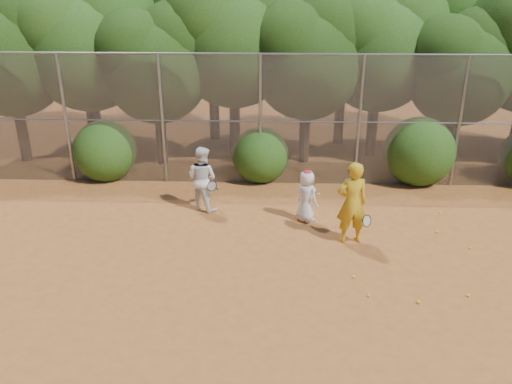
{
  "coord_description": "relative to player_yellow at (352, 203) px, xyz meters",
  "views": [
    {
      "loc": [
        -0.59,
        -8.86,
        5.74
      ],
      "look_at": [
        -1.0,
        2.5,
        1.1
      ],
      "focal_mm": 35.0,
      "sensor_mm": 36.0,
      "label": 1
    }
  ],
  "objects": [
    {
      "name": "ball_2",
      "position": [
        1.01,
        -2.59,
        -0.99
      ],
      "size": [
        0.07,
        0.07,
        0.07
      ],
      "primitive_type": "sphere",
      "color": "#BFD226",
      "rests_on": "ground"
    },
    {
      "name": "player_yellow",
      "position": [
        0.0,
        0.0,
        0.0
      ],
      "size": [
        0.91,
        0.64,
        2.05
      ],
      "rotation": [
        0.0,
        0.0,
        3.31
      ],
      "color": "gold",
      "rests_on": "ground"
    },
    {
      "name": "ball_1",
      "position": [
        2.29,
        0.53,
        -0.99
      ],
      "size": [
        0.07,
        0.07,
        0.07
      ],
      "primitive_type": "sphere",
      "color": "#BFD226",
      "rests_on": "ground"
    },
    {
      "name": "bush_2",
      "position": [
        2.7,
        4.22,
        0.08
      ],
      "size": [
        2.2,
        2.2,
        2.2
      ],
      "primitive_type": "sphere",
      "color": "#204411",
      "rests_on": "ground"
    },
    {
      "name": "tree_0",
      "position": [
        -10.74,
        5.95,
        2.91
      ],
      "size": [
        4.38,
        3.81,
        6.0
      ],
      "color": "black",
      "rests_on": "ground"
    },
    {
      "name": "tree_5",
      "position": [
        1.76,
        6.96,
        3.03
      ],
      "size": [
        4.51,
        3.92,
        6.17
      ],
      "color": "black",
      "rests_on": "ground"
    },
    {
      "name": "player_teen",
      "position": [
        -1.0,
        1.14,
        -0.31
      ],
      "size": [
        0.8,
        0.8,
        1.43
      ],
      "rotation": [
        0.0,
        0.0,
        2.37
      ],
      "color": "silver",
      "rests_on": "ground"
    },
    {
      "name": "tree_4",
      "position": [
        -0.74,
        6.15,
        2.74
      ],
      "size": [
        4.19,
        3.64,
        5.73
      ],
      "color": "black",
      "rests_on": "ground"
    },
    {
      "name": "fence_back",
      "position": [
        -1.42,
        3.92,
        1.03
      ],
      "size": [
        20.05,
        0.09,
        4.03
      ],
      "color": "gray",
      "rests_on": "ground"
    },
    {
      "name": "ball_4",
      "position": [
        0.07,
        -2.4,
        -0.99
      ],
      "size": [
        0.07,
        0.07,
        0.07
      ],
      "primitive_type": "sphere",
      "color": "#BFD226",
      "rests_on": "ground"
    },
    {
      "name": "tree_6",
      "position": [
        4.25,
        5.95,
        2.45
      ],
      "size": [
        3.86,
        3.36,
        5.29
      ],
      "color": "black",
      "rests_on": "ground"
    },
    {
      "name": "ground",
      "position": [
        -1.3,
        -2.08,
        -1.02
      ],
      "size": [
        80.0,
        80.0,
        0.0
      ],
      "primitive_type": "plane",
      "color": "#955021",
      "rests_on": "ground"
    },
    {
      "name": "player_white",
      "position": [
        -3.83,
        1.83,
        -0.12
      ],
      "size": [
        1.1,
        1.02,
        1.81
      ],
      "rotation": [
        0.0,
        0.0,
        2.64
      ],
      "color": "white",
      "rests_on": "ground"
    },
    {
      "name": "bush_1",
      "position": [
        -2.3,
        4.22,
        -0.12
      ],
      "size": [
        1.8,
        1.8,
        1.8
      ],
      "primitive_type": "sphere",
      "color": "#204411",
      "rests_on": "ground"
    },
    {
      "name": "tree_9",
      "position": [
        -9.24,
        8.76,
        3.32
      ],
      "size": [
        4.83,
        4.2,
        6.62
      ],
      "color": "black",
      "rests_on": "ground"
    },
    {
      "name": "ball_5",
      "position": [
        2.72,
        1.72,
        -0.99
      ],
      "size": [
        0.07,
        0.07,
        0.07
      ],
      "primitive_type": "sphere",
      "color": "#BFD226",
      "rests_on": "ground"
    },
    {
      "name": "bush_0",
      "position": [
        -7.3,
        4.22,
        -0.02
      ],
      "size": [
        2.0,
        2.0,
        2.0
      ],
      "primitive_type": "sphere",
      "color": "#204411",
      "rests_on": "ground"
    },
    {
      "name": "tree_1",
      "position": [
        -8.24,
        6.46,
        3.14
      ],
      "size": [
        4.64,
        4.03,
        6.35
      ],
      "color": "black",
      "rests_on": "ground"
    },
    {
      "name": "tree_2",
      "position": [
        -5.75,
        5.75,
        2.56
      ],
      "size": [
        3.99,
        3.47,
        5.47
      ],
      "color": "black",
      "rests_on": "ground"
    },
    {
      "name": "ball_0",
      "position": [
        -0.13,
        -1.69,
        -0.99
      ],
      "size": [
        0.07,
        0.07,
        0.07
      ],
      "primitive_type": "sphere",
      "color": "#BFD226",
      "rests_on": "ground"
    },
    {
      "name": "ball_3",
      "position": [
        2.07,
        -2.32,
        -0.99
      ],
      "size": [
        0.07,
        0.07,
        0.07
      ],
      "primitive_type": "sphere",
      "color": "#BFD226",
      "rests_on": "ground"
    },
    {
      "name": "ball_6",
      "position": [
        2.82,
        -0.31,
        -0.99
      ],
      "size": [
        0.07,
        0.07,
        0.07
      ],
      "primitive_type": "sphere",
      "color": "#BFD226",
      "rests_on": "ground"
    },
    {
      "name": "tree_11",
      "position": [
        0.76,
        8.56,
        3.14
      ],
      "size": [
        4.64,
        4.03,
        6.35
      ],
      "color": "black",
      "rests_on": "ground"
    },
    {
      "name": "tree_3",
      "position": [
        -3.24,
        6.76,
        3.37
      ],
      "size": [
        4.89,
        4.26,
        6.7
      ],
      "color": "black",
      "rests_on": "ground"
    },
    {
      "name": "tree_10",
      "position": [
        -4.23,
        8.96,
        3.61
      ],
      "size": [
        5.15,
        4.48,
        7.06
      ],
      "color": "black",
      "rests_on": "ground"
    },
    {
      "name": "tree_12",
      "position": [
        5.27,
        9.16,
        3.49
      ],
      "size": [
        5.02,
        4.37,
        6.88
      ],
      "color": "black",
      "rests_on": "ground"
    }
  ]
}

